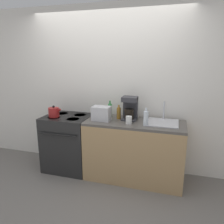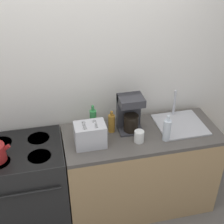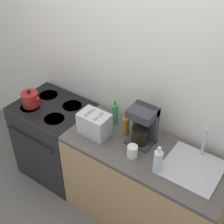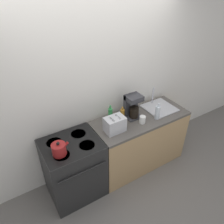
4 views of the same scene
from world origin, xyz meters
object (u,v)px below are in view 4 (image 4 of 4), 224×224
toaster (115,124)px  cup_white (142,120)px  bottle_green (110,115)px  bottle_clear (157,112)px  kettle (59,149)px  coffee_maker (132,106)px  bottle_amber (122,115)px  stove (74,168)px

toaster → cup_white: size_ratio=2.46×
bottle_green → bottle_clear: size_ratio=1.02×
toaster → bottle_clear: bottle_clear is taller
bottle_clear → kettle: bearing=178.2°
coffee_maker → bottle_green: bearing=169.1°
toaster → coffee_maker: (0.39, 0.15, 0.08)m
coffee_maker → bottle_amber: bearing=-179.9°
kettle → cup_white: bearing=-0.9°
kettle → bottle_amber: (1.00, 0.19, 0.02)m
bottle_amber → toaster: bearing=-145.3°
kettle → bottle_green: bottle_green is taller
stove → bottle_clear: size_ratio=3.59×
bottle_clear → cup_white: bottle_clear is taller
stove → coffee_maker: (0.99, 0.09, 0.62)m
coffee_maker → cup_white: (0.03, -0.20, -0.13)m
kettle → cup_white: size_ratio=1.95×
toaster → coffee_maker: 0.43m
stove → cup_white: cup_white is taller
coffee_maker → bottle_green: size_ratio=1.37×
bottle_green → cup_white: 0.45m
cup_white → stove: bearing=173.4°
coffee_maker → cup_white: bearing=-81.7°
kettle → bottle_green: 0.87m
coffee_maker → bottle_amber: size_ratio=1.64×
kettle → bottle_amber: 1.01m
coffee_maker → bottle_clear: coffee_maker is taller
bottle_amber → bottle_clear: (0.44, -0.23, 0.02)m
coffee_maker → bottle_green: 0.34m
coffee_maker → cup_white: coffee_maker is taller
stove → bottle_clear: (1.26, -0.15, 0.54)m
cup_white → toaster: bearing=173.3°
cup_white → bottle_amber: bearing=134.4°
stove → coffee_maker: 1.17m
kettle → bottle_amber: size_ratio=0.98×
bottle_amber → bottle_green: bottle_green is taller
kettle → bottle_amber: bottle_amber is taller
stove → kettle: kettle is taller
coffee_maker → cup_white: size_ratio=3.27×
toaster → bottle_green: (0.06, 0.22, 0.00)m
kettle → bottle_clear: size_ratio=0.83×
kettle → toaster: 0.77m
bottle_clear → toaster: bearing=173.4°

